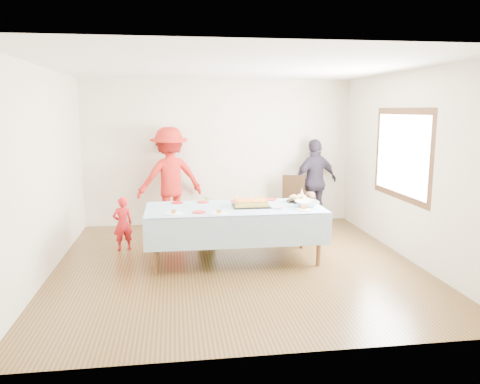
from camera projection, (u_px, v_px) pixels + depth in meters
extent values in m
plane|color=#432A13|center=(237.00, 264.00, 6.59)|extent=(5.00, 5.00, 0.00)
cube|color=beige|center=(219.00, 153.00, 8.80)|extent=(5.00, 0.04, 2.70)
cube|color=beige|center=(276.00, 206.00, 3.92)|extent=(5.00, 0.04, 2.70)
cube|color=beige|center=(44.00, 172.00, 6.01)|extent=(0.04, 5.00, 2.70)
cube|color=beige|center=(409.00, 166.00, 6.70)|extent=(0.04, 5.00, 2.70)
cube|color=white|center=(236.00, 67.00, 6.12)|extent=(5.00, 5.00, 0.04)
cube|color=#472B16|center=(401.00, 154.00, 6.87)|extent=(0.03, 1.75, 1.35)
cylinder|color=#55321D|center=(155.00, 247.00, 6.16)|extent=(0.06, 0.06, 0.73)
cylinder|color=#55321D|center=(319.00, 240.00, 6.46)|extent=(0.06, 0.06, 0.73)
cylinder|color=#55321D|center=(157.00, 231.00, 6.98)|extent=(0.06, 0.06, 0.73)
cylinder|color=#55321D|center=(302.00, 226.00, 7.28)|extent=(0.06, 0.06, 0.73)
cube|color=#55321D|center=(235.00, 209.00, 6.65)|extent=(2.40, 1.00, 0.04)
cube|color=white|center=(235.00, 207.00, 6.65)|extent=(2.50, 1.10, 0.01)
cube|color=black|center=(251.00, 206.00, 6.70)|extent=(0.52, 0.40, 0.02)
cube|color=#FFCB61|center=(251.00, 203.00, 6.70)|extent=(0.44, 0.33, 0.07)
cube|color=#B55D29|center=(251.00, 200.00, 6.69)|extent=(0.44, 0.33, 0.01)
cylinder|color=black|center=(298.00, 201.00, 7.03)|extent=(0.35, 0.35, 0.02)
sphere|color=tan|center=(304.00, 198.00, 7.03)|extent=(0.09, 0.09, 0.09)
sphere|color=tan|center=(299.00, 197.00, 7.10)|extent=(0.09, 0.09, 0.09)
sphere|color=tan|center=(293.00, 197.00, 7.09)|extent=(0.09, 0.09, 0.09)
sphere|color=tan|center=(292.00, 198.00, 7.00)|extent=(0.09, 0.09, 0.09)
sphere|color=tan|center=(296.00, 199.00, 6.93)|extent=(0.09, 0.09, 0.09)
sphere|color=tan|center=(302.00, 199.00, 6.95)|extent=(0.09, 0.09, 0.09)
sphere|color=tan|center=(298.00, 198.00, 7.02)|extent=(0.09, 0.09, 0.09)
imported|color=silver|center=(307.00, 204.00, 6.67)|extent=(0.34, 0.34, 0.08)
cone|color=white|center=(302.00, 194.00, 7.17)|extent=(0.10, 0.10, 0.18)
cylinder|color=red|center=(177.00, 203.00, 6.92)|extent=(0.17, 0.17, 0.01)
cylinder|color=red|center=(203.00, 202.00, 6.97)|extent=(0.18, 0.18, 0.01)
cylinder|color=red|center=(236.00, 201.00, 7.05)|extent=(0.18, 0.18, 0.01)
cylinder|color=red|center=(271.00, 200.00, 7.17)|extent=(0.18, 0.18, 0.01)
cylinder|color=red|center=(199.00, 212.00, 6.30)|extent=(0.19, 0.19, 0.01)
cylinder|color=white|center=(173.00, 213.00, 6.21)|extent=(0.24, 0.24, 0.01)
cylinder|color=white|center=(219.00, 213.00, 6.23)|extent=(0.23, 0.23, 0.01)
cylinder|color=white|center=(304.00, 209.00, 6.46)|extent=(0.21, 0.21, 0.01)
cylinder|color=black|center=(280.00, 218.00, 8.44)|extent=(0.04, 0.04, 0.42)
cylinder|color=black|center=(300.00, 219.00, 8.35)|extent=(0.04, 0.04, 0.42)
cylinder|color=black|center=(284.00, 214.00, 8.78)|extent=(0.04, 0.04, 0.42)
cylinder|color=black|center=(302.00, 215.00, 8.69)|extent=(0.04, 0.04, 0.42)
cube|color=black|center=(292.00, 204.00, 8.53)|extent=(0.54, 0.54, 0.05)
cube|color=black|center=(293.00, 188.00, 8.66)|extent=(0.40, 0.20, 0.49)
imported|color=red|center=(123.00, 224.00, 7.18)|extent=(0.36, 0.29, 0.84)
imported|color=#3C7226|center=(206.00, 222.00, 7.35)|extent=(0.42, 0.30, 0.80)
imported|color=tan|center=(308.00, 217.00, 7.60)|extent=(0.41, 0.32, 0.85)
imported|color=red|center=(170.00, 178.00, 8.45)|extent=(1.32, 0.95, 1.84)
imported|color=#342D3E|center=(315.00, 182.00, 8.84)|extent=(1.02, 0.67, 1.61)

